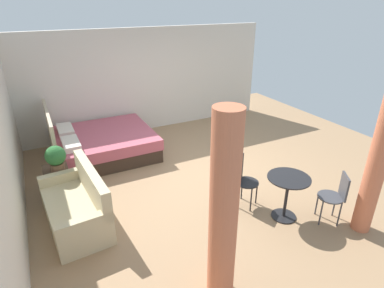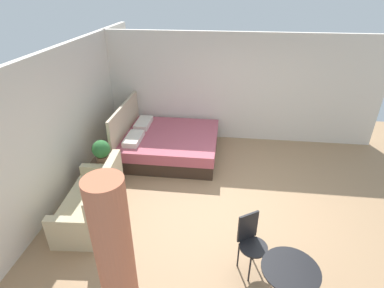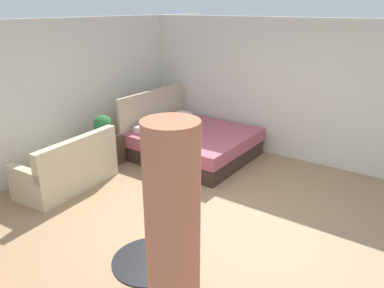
# 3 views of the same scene
# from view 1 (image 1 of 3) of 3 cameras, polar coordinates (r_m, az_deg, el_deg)

# --- Properties ---
(ground_plane) EXTENTS (8.75, 9.59, 0.02)m
(ground_plane) POSITION_cam_1_polar(r_m,az_deg,el_deg) (6.53, 1.62, -5.32)
(ground_plane) COLOR #9E7A56
(wall_back) EXTENTS (8.75, 0.12, 2.63)m
(wall_back) POSITION_cam_1_polar(r_m,az_deg,el_deg) (5.34, -30.93, -0.29)
(wall_back) COLOR silver
(wall_back) RESTS_ON ground
(wall_right) EXTENTS (0.12, 6.59, 2.63)m
(wall_right) POSITION_cam_1_polar(r_m,az_deg,el_deg) (8.51, -7.74, 11.30)
(wall_right) COLOR silver
(wall_right) RESTS_ON ground
(bed) EXTENTS (1.95, 2.13, 1.21)m
(bed) POSITION_cam_1_polar(r_m,az_deg,el_deg) (7.40, -16.02, 0.12)
(bed) COLOR #38281E
(bed) RESTS_ON ground
(couch) EXTENTS (1.64, 0.89, 0.90)m
(couch) POSITION_cam_1_polar(r_m,az_deg,el_deg) (5.34, -19.85, -10.62)
(couch) COLOR beige
(couch) RESTS_ON ground
(nightstand) EXTENTS (0.49, 0.42, 0.52)m
(nightstand) POSITION_cam_1_polar(r_m,az_deg,el_deg) (6.24, -23.00, -6.18)
(nightstand) COLOR #473323
(nightstand) RESTS_ON ground
(potted_plant) EXTENTS (0.34, 0.34, 0.47)m
(potted_plant) POSITION_cam_1_polar(r_m,az_deg,el_deg) (5.92, -23.31, -2.24)
(potted_plant) COLOR brown
(potted_plant) RESTS_ON nightstand
(balcony_table) EXTENTS (0.67, 0.67, 0.74)m
(balcony_table) POSITION_cam_1_polar(r_m,az_deg,el_deg) (5.26, 16.77, -7.89)
(balcony_table) COLOR black
(balcony_table) RESTS_ON ground
(cafe_chair_near_window) EXTENTS (0.55, 0.55, 0.84)m
(cafe_chair_near_window) POSITION_cam_1_polar(r_m,az_deg,el_deg) (5.44, 24.54, -8.13)
(cafe_chair_near_window) COLOR #3F3F44
(cafe_chair_near_window) RESTS_ON ground
(cafe_chair_near_couch) EXTENTS (0.53, 0.53, 0.90)m
(cafe_chair_near_couch) POSITION_cam_1_polar(r_m,az_deg,el_deg) (5.42, 9.16, -5.83)
(cafe_chair_near_couch) COLOR black
(cafe_chair_near_couch) RESTS_ON ground
(curtain_left) EXTENTS (0.27, 0.27, 2.35)m
(curtain_left) POSITION_cam_1_polar(r_m,az_deg,el_deg) (5.18, 30.44, -2.65)
(curtain_left) COLOR #D1704C
(curtain_left) RESTS_ON ground
(curtain_right) EXTENTS (0.32, 0.32, 2.35)m
(curtain_right) POSITION_cam_1_polar(r_m,az_deg,el_deg) (3.49, 5.71, -12.00)
(curtain_right) COLOR #D1704C
(curtain_right) RESTS_ON ground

